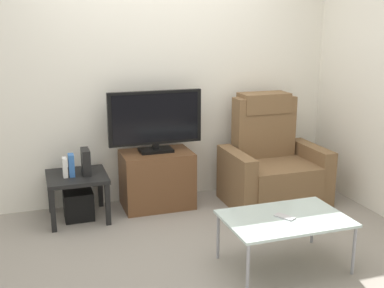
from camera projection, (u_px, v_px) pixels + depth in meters
ground_plane at (194, 239)px, 4.06m from camera, size 6.40×6.40×0.00m
wall_back at (157, 72)px, 4.78m from camera, size 6.40×0.06×2.60m
tv_stand at (157, 179)px, 4.74m from camera, size 0.68×0.45×0.56m
television at (155, 120)px, 4.61m from camera, size 0.91×0.20×0.60m
recliner_armchair at (272, 165)px, 4.88m from camera, size 0.98×0.78×1.08m
side_table at (77, 182)px, 4.42m from camera, size 0.54×0.54×0.42m
subwoofer_box at (79, 205)px, 4.47m from camera, size 0.26×0.26×0.26m
book_leftmost at (65, 167)px, 4.33m from camera, size 0.04×0.10×0.18m
book_middle at (71, 165)px, 4.34m from camera, size 0.05×0.10×0.20m
game_console at (86, 161)px, 4.41m from camera, size 0.07×0.20×0.23m
coffee_table at (285, 220)px, 3.54m from camera, size 0.90×0.60×0.39m
cell_phone at (285, 217)px, 3.53m from camera, size 0.14×0.16×0.01m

